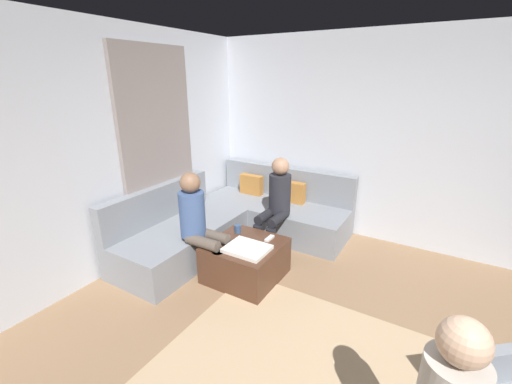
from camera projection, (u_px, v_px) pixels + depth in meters
wall_back at (426, 145)px, 4.01m from camera, size 6.00×0.12×2.70m
wall_left at (45, 167)px, 3.05m from camera, size 0.12×6.00×2.70m
curtain_panel at (159, 153)px, 4.08m from camera, size 0.06×1.10×2.50m
sectional_couch at (237, 220)px, 4.51m from camera, size 2.10×2.55×0.87m
ottoman at (246, 260)px, 3.67m from camera, size 0.76×0.76×0.42m
folded_blanket at (247, 249)px, 3.44m from camera, size 0.44×0.36×0.04m
coffee_mug at (238, 229)px, 3.83m from camera, size 0.08×0.08×0.10m
game_remote at (269, 238)px, 3.68m from camera, size 0.05×0.15×0.02m
person_on_couch_back at (276, 201)px, 4.15m from camera, size 0.30×0.60×1.20m
person_on_couch_side at (200, 222)px, 3.56m from camera, size 0.60×0.30×1.20m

